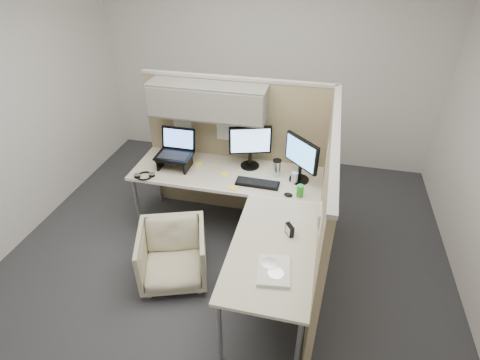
% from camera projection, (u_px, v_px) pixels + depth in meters
% --- Properties ---
extents(ground, '(4.50, 4.50, 0.00)m').
position_uv_depth(ground, '(225.00, 260.00, 3.86)').
color(ground, '#2D2E31').
rests_on(ground, ground).
extents(partition_back, '(2.00, 0.36, 1.63)m').
position_uv_depth(partition_back, '(223.00, 127.00, 3.97)').
color(partition_back, '#998764').
rests_on(partition_back, ground).
extents(partition_right, '(0.07, 2.03, 1.63)m').
position_uv_depth(partition_right, '(323.00, 215.00, 3.18)').
color(partition_right, '#998764').
rests_on(partition_right, ground).
extents(desk, '(2.00, 1.98, 0.73)m').
position_uv_depth(desk, '(240.00, 202.00, 3.56)').
color(desk, beige).
rests_on(desk, ground).
extents(office_chair, '(0.76, 0.74, 0.63)m').
position_uv_depth(office_chair, '(173.00, 253.00, 3.51)').
color(office_chair, '#B6B291').
rests_on(office_chair, ground).
extents(monitor_left, '(0.43, 0.20, 0.47)m').
position_uv_depth(monitor_left, '(250.00, 144.00, 3.86)').
color(monitor_left, black).
rests_on(monitor_left, desk).
extents(monitor_right, '(0.34, 0.33, 0.47)m').
position_uv_depth(monitor_right, '(301.00, 157.00, 3.64)').
color(monitor_right, black).
rests_on(monitor_right, desk).
extents(laptop_station, '(0.37, 0.32, 0.39)m').
position_uv_depth(laptop_station, '(175.00, 154.00, 3.94)').
color(laptop_station, black).
rests_on(laptop_station, desk).
extents(keyboard, '(0.43, 0.15, 0.02)m').
position_uv_depth(keyboard, '(257.00, 183.00, 3.72)').
color(keyboard, black).
rests_on(keyboard, desk).
extents(mouse, '(0.09, 0.06, 0.03)m').
position_uv_depth(mouse, '(288.00, 195.00, 3.55)').
color(mouse, black).
rests_on(mouse, desk).
extents(travel_mug, '(0.09, 0.09, 0.19)m').
position_uv_depth(travel_mug, '(277.00, 168.00, 3.81)').
color(travel_mug, silver).
rests_on(travel_mug, desk).
extents(soda_can_green, '(0.07, 0.07, 0.12)m').
position_uv_depth(soda_can_green, '(300.00, 191.00, 3.53)').
color(soda_can_green, '#268C1E').
rests_on(soda_can_green, desk).
extents(soda_can_silver, '(0.07, 0.07, 0.12)m').
position_uv_depth(soda_can_silver, '(295.00, 178.00, 3.72)').
color(soda_can_silver, silver).
rests_on(soda_can_silver, desk).
extents(sticky_note_c, '(0.10, 0.10, 0.01)m').
position_uv_depth(sticky_note_c, '(198.00, 164.00, 4.05)').
color(sticky_note_c, yellow).
rests_on(sticky_note_c, desk).
extents(sticky_note_d, '(0.09, 0.09, 0.01)m').
position_uv_depth(sticky_note_d, '(225.00, 174.00, 3.88)').
color(sticky_note_d, yellow).
rests_on(sticky_note_d, desk).
extents(sticky_note_b, '(0.08, 0.08, 0.01)m').
position_uv_depth(sticky_note_b, '(233.00, 188.00, 3.67)').
color(sticky_note_b, yellow).
rests_on(sticky_note_b, desk).
extents(headphones, '(0.22, 0.22, 0.03)m').
position_uv_depth(headphones, '(145.00, 176.00, 3.83)').
color(headphones, black).
rests_on(headphones, desk).
extents(paper_stack, '(0.27, 0.33, 0.03)m').
position_uv_depth(paper_stack, '(274.00, 271.00, 2.76)').
color(paper_stack, white).
rests_on(paper_stack, desk).
extents(desk_clock, '(0.08, 0.10, 0.10)m').
position_uv_depth(desk_clock, '(290.00, 230.00, 3.08)').
color(desk_clock, black).
rests_on(desk_clock, desk).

